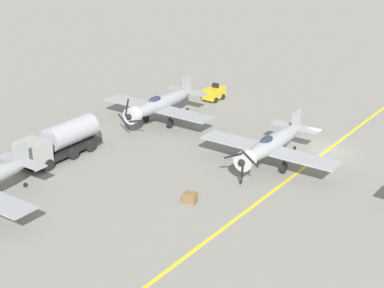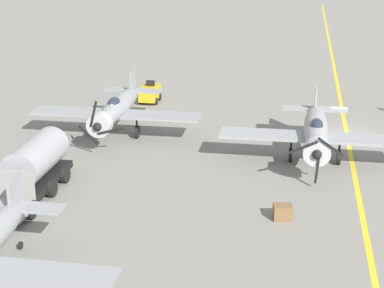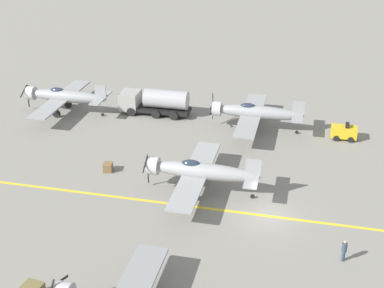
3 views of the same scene
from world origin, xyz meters
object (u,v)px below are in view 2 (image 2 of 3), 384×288
tow_tractor (150,93)px  supply_crate_mid_lane (283,212)px  fuel_tanker (27,173)px  airplane_mid_right (117,108)px  airplane_mid_center (316,131)px

tow_tractor → supply_crate_mid_lane: tow_tractor is taller
tow_tractor → supply_crate_mid_lane: size_ratio=2.77×
fuel_tanker → supply_crate_mid_lane: bearing=178.6°
airplane_mid_right → airplane_mid_center: bearing=175.6°
airplane_mid_right → fuel_tanker: bearing=88.8°
airplane_mid_center → fuel_tanker: bearing=13.2°
fuel_tanker → tow_tractor: size_ratio=3.08×
airplane_mid_center → supply_crate_mid_lane: (1.69, 8.95, -1.62)m
airplane_mid_center → tow_tractor: bearing=-57.7°
airplane_mid_right → fuel_tanker: 11.70m
airplane_mid_right → fuel_tanker: airplane_mid_right is taller
fuel_tanker → tow_tractor: bearing=-95.4°
airplane_mid_right → tow_tractor: (-0.18, -9.29, -1.22)m
airplane_mid_right → supply_crate_mid_lane: size_ratio=12.79×
airplane_mid_center → supply_crate_mid_lane: airplane_mid_center is taller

